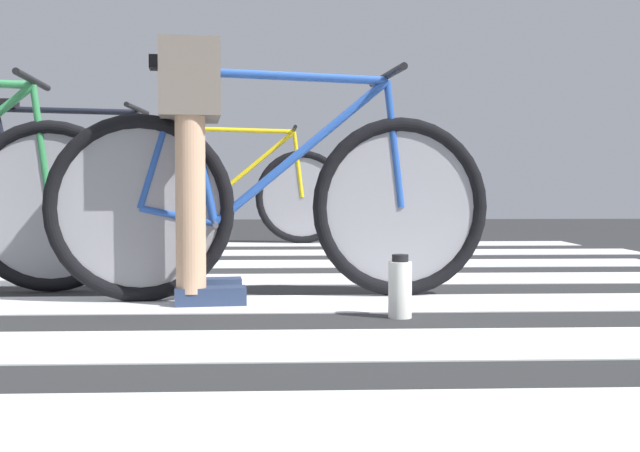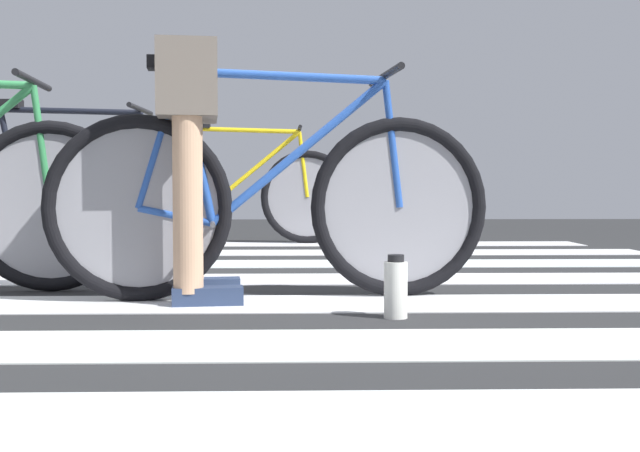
% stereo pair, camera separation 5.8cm
% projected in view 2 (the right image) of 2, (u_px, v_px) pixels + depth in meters
% --- Properties ---
extents(ground, '(18.00, 14.00, 0.02)m').
position_uv_depth(ground, '(206.00, 288.00, 3.52)').
color(ground, '#292A2C').
extents(crosswalk_markings, '(5.48, 5.77, 0.00)m').
position_uv_depth(crosswalk_markings, '(205.00, 290.00, 3.33)').
color(crosswalk_markings, silver).
rests_on(crosswalk_markings, ground).
extents(bicycle_1_of_4, '(1.73, 0.52, 0.93)m').
position_uv_depth(bicycle_1_of_4, '(271.00, 201.00, 3.07)').
color(bicycle_1_of_4, black).
rests_on(bicycle_1_of_4, ground).
extents(cyclist_1_of_4, '(0.35, 0.43, 0.98)m').
position_uv_depth(cyclist_1_of_4, '(190.00, 136.00, 3.02)').
color(cyclist_1_of_4, tan).
rests_on(cyclist_1_of_4, ground).
extents(bicycle_3_of_4, '(1.74, 0.52, 0.93)m').
position_uv_depth(bicycle_3_of_4, '(62.00, 196.00, 4.51)').
color(bicycle_3_of_4, black).
rests_on(bicycle_3_of_4, ground).
extents(bicycle_4_of_4, '(1.74, 0.52, 0.93)m').
position_uv_depth(bicycle_4_of_4, '(240.00, 194.00, 6.04)').
color(bicycle_4_of_4, black).
rests_on(bicycle_4_of_4, ground).
extents(water_bottle, '(0.08, 0.08, 0.21)m').
position_uv_depth(water_bottle, '(396.00, 288.00, 2.64)').
color(water_bottle, white).
rests_on(water_bottle, ground).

